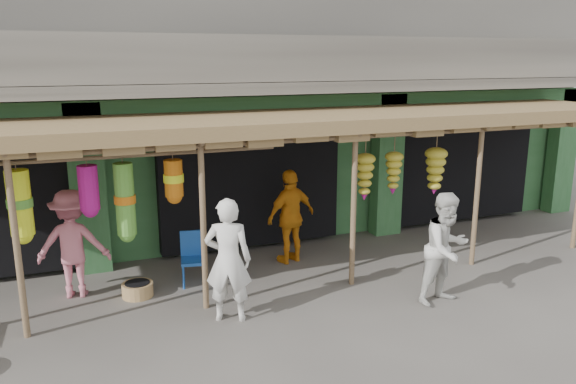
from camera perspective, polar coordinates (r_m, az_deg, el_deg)
name	(u,v)px	position (r m, az deg, el deg)	size (l,w,h in m)	color
ground	(292,288)	(9.44, 0.43, -9.73)	(80.00, 80.00, 0.00)	#514C47
building	(213,73)	(13.31, -7.62, 11.89)	(16.40, 6.80, 7.00)	gray
awning	(267,128)	(9.44, -2.17, 6.56)	(14.00, 2.70, 2.79)	brown
blue_chair	(193,255)	(9.62, -9.58, -6.31)	(0.49, 0.50, 0.89)	#17479A
basket_right	(138,290)	(9.41, -15.03, -9.56)	(0.49, 0.49, 0.22)	#A3824C
person_front	(228,260)	(8.10, -6.09, -6.89)	(0.67, 0.44, 1.83)	silver
person_right	(446,248)	(8.97, 15.80, -5.54)	(0.85, 0.66, 1.75)	silver
person_vendor	(291,216)	(10.32, 0.31, -2.49)	(1.03, 0.43, 1.75)	orange
person_shopper	(73,244)	(9.50, -21.03, -4.92)	(1.12, 0.65, 1.74)	#CD6C7E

